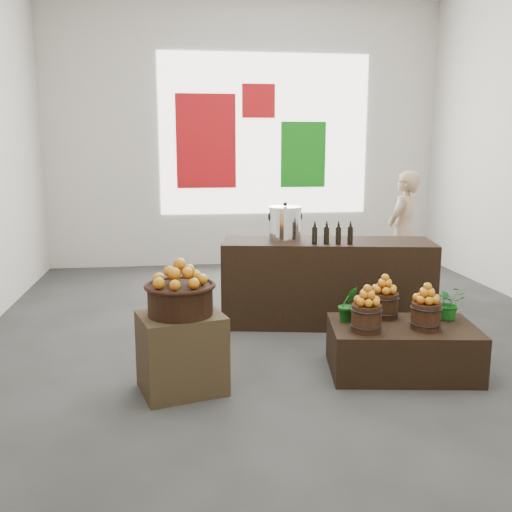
{
  "coord_description": "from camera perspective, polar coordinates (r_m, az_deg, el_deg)",
  "views": [
    {
      "loc": [
        -1.04,
        -5.31,
        1.83
      ],
      "look_at": [
        -0.37,
        -0.4,
        0.87
      ],
      "focal_mm": 40.0,
      "sensor_mm": 36.0,
      "label": 1
    }
  ],
  "objects": [
    {
      "name": "ground",
      "position": [
        5.72,
        3.13,
        -7.76
      ],
      "size": [
        7.0,
        7.0,
        0.0
      ],
      "primitive_type": "plane",
      "color": "#3D3D3A",
      "rests_on": "ground"
    },
    {
      "name": "back_wall",
      "position": [
        8.88,
        -1.09,
        12.03
      ],
      "size": [
        6.0,
        0.04,
        4.0
      ],
      "primitive_type": "cube",
      "color": "beige",
      "rests_on": "ground"
    },
    {
      "name": "back_opening",
      "position": [
        8.9,
        0.89,
        12.03
      ],
      "size": [
        3.2,
        0.02,
        2.4
      ],
      "primitive_type": "cube",
      "color": "white",
      "rests_on": "back_wall"
    },
    {
      "name": "deco_red_left",
      "position": [
        8.8,
        -5.02,
        11.35
      ],
      "size": [
        0.9,
        0.04,
        1.4
      ],
      "primitive_type": "cube",
      "color": "#B80E12",
      "rests_on": "back_wall"
    },
    {
      "name": "deco_green_right",
      "position": [
        9.0,
        4.73,
        10.07
      ],
      "size": [
        0.7,
        0.04,
        1.0
      ],
      "primitive_type": "cube",
      "color": "#127512",
      "rests_on": "back_wall"
    },
    {
      "name": "deco_red_upper",
      "position": [
        8.9,
        0.25,
        15.25
      ],
      "size": [
        0.5,
        0.04,
        0.5
      ],
      "primitive_type": "cube",
      "color": "#B80E12",
      "rests_on": "back_wall"
    },
    {
      "name": "crate",
      "position": [
        4.39,
        -7.44,
        -9.57
      ],
      "size": [
        0.71,
        0.63,
        0.6
      ],
      "primitive_type": "cube",
      "rotation": [
        0.0,
        0.0,
        0.26
      ],
      "color": "#463A20",
      "rests_on": "ground"
    },
    {
      "name": "wicker_basket",
      "position": [
        4.26,
        -7.57,
        -4.4
      ],
      "size": [
        0.48,
        0.48,
        0.22
      ],
      "primitive_type": "cylinder",
      "color": "black",
      "rests_on": "crate"
    },
    {
      "name": "apples_in_basket",
      "position": [
        4.21,
        -7.65,
        -1.64
      ],
      "size": [
        0.38,
        0.38,
        0.2
      ],
      "primitive_type": null,
      "color": "#9F1005",
      "rests_on": "wicker_basket"
    },
    {
      "name": "display_table",
      "position": [
        4.87,
        14.4,
        -8.97
      ],
      "size": [
        1.26,
        0.88,
        0.4
      ],
      "primitive_type": "cube",
      "rotation": [
        0.0,
        0.0,
        -0.15
      ],
      "color": "black",
      "rests_on": "ground"
    },
    {
      "name": "apple_bucket_front_left",
      "position": [
        4.56,
        10.97,
        -6.12
      ],
      "size": [
        0.23,
        0.23,
        0.21
      ],
      "primitive_type": "cylinder",
      "color": "#38200F",
      "rests_on": "display_table"
    },
    {
      "name": "apples_in_bucket_front_left",
      "position": [
        4.51,
        11.06,
        -3.86
      ],
      "size": [
        0.17,
        0.17,
        0.16
      ],
      "primitive_type": null,
      "color": "#9F1005",
      "rests_on": "apple_bucket_front_left"
    },
    {
      "name": "apple_bucket_front_right",
      "position": [
        4.73,
        16.62,
        -5.75
      ],
      "size": [
        0.23,
        0.23,
        0.21
      ],
      "primitive_type": "cylinder",
      "color": "#38200F",
      "rests_on": "display_table"
    },
    {
      "name": "apples_in_bucket_front_right",
      "position": [
        4.68,
        16.74,
        -3.57
      ],
      "size": [
        0.17,
        0.17,
        0.16
      ],
      "primitive_type": null,
      "color": "#9F1005",
      "rests_on": "apple_bucket_front_right"
    },
    {
      "name": "apple_bucket_rear",
      "position": [
        4.95,
        12.68,
        -4.81
      ],
      "size": [
        0.23,
        0.23,
        0.21
      ],
      "primitive_type": "cylinder",
      "color": "#38200F",
      "rests_on": "display_table"
    },
    {
      "name": "apples_in_bucket_rear",
      "position": [
        4.9,
        12.77,
        -2.73
      ],
      "size": [
        0.17,
        0.17,
        0.16
      ],
      "primitive_type": null,
      "color": "#9F1005",
      "rests_on": "apple_bucket_rear"
    },
    {
      "name": "herb_garnish_right",
      "position": [
        5.03,
        18.74,
        -4.41
      ],
      "size": [
        0.28,
        0.25,
        0.29
      ],
      "primitive_type": "imported",
      "rotation": [
        0.0,
        0.0,
        0.08
      ],
      "color": "#125714",
      "rests_on": "display_table"
    },
    {
      "name": "herb_garnish_left",
      "position": [
        4.77,
        9.18,
        -4.78
      ],
      "size": [
        0.18,
        0.15,
        0.3
      ],
      "primitive_type": "imported",
      "rotation": [
        0.0,
        0.0,
        0.15
      ],
      "color": "#125714",
      "rests_on": "display_table"
    },
    {
      "name": "counter",
      "position": [
        5.98,
        7.06,
        -2.61
      ],
      "size": [
        2.23,
        1.05,
        0.87
      ],
      "primitive_type": "cube",
      "rotation": [
        0.0,
        0.0,
        -0.18
      ],
      "color": "black",
      "rests_on": "ground"
    },
    {
      "name": "stock_pot_left",
      "position": [
        5.85,
        2.92,
        3.16
      ],
      "size": [
        0.33,
        0.33,
        0.33
      ],
      "primitive_type": "cylinder",
      "color": "silver",
      "rests_on": "counter"
    },
    {
      "name": "oil_cruets",
      "position": [
        5.67,
        7.36,
        2.39
      ],
      "size": [
        0.32,
        0.11,
        0.24
      ],
      "primitive_type": null,
      "rotation": [
        0.0,
        0.0,
        -0.18
      ],
      "color": "black",
      "rests_on": "counter"
    },
    {
      "name": "shopper",
      "position": [
        7.4,
        14.48,
        2.32
      ],
      "size": [
        0.66,
        0.65,
        1.53
      ],
      "primitive_type": "imported",
      "rotation": [
        0.0,
        0.0,
        3.9
      ],
      "color": "tan",
      "rests_on": "ground"
    }
  ]
}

